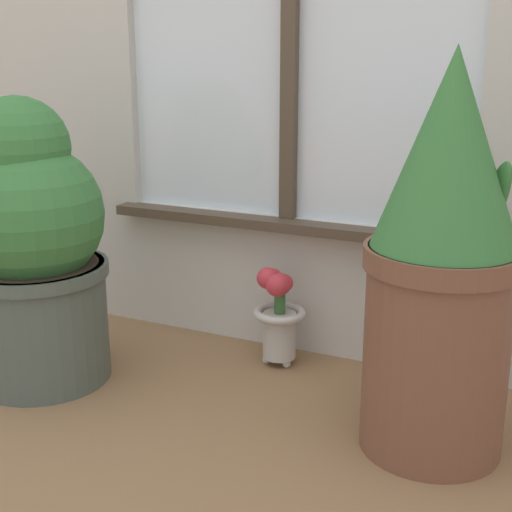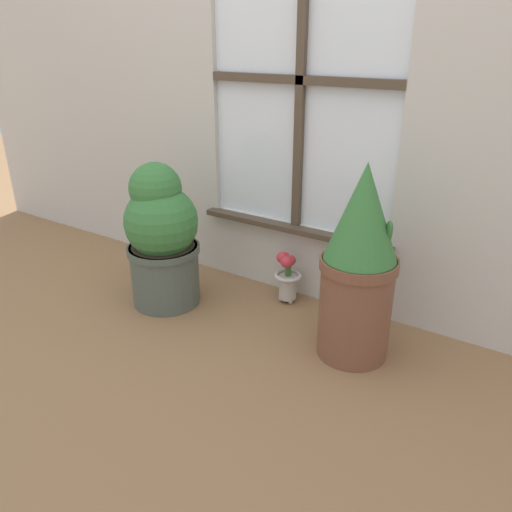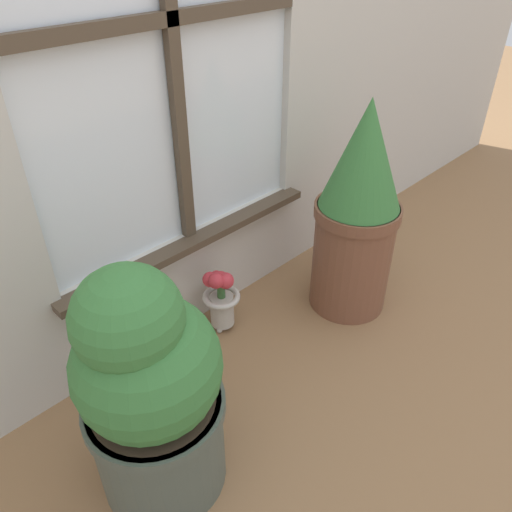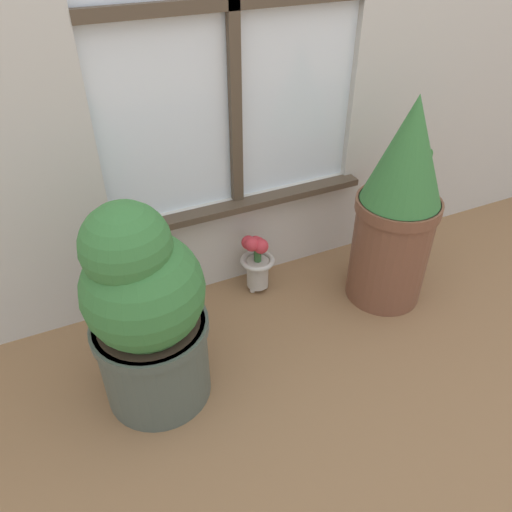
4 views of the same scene
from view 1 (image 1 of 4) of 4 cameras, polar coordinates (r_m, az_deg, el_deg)
name	(u,v)px [view 1 (image 1 of 4)]	position (r m, az deg, el deg)	size (l,w,h in m)	color
ground_plane	(164,458)	(1.39, -7.34, -15.70)	(10.00, 10.00, 0.00)	olive
potted_plant_left	(33,246)	(1.64, -17.44, 0.80)	(0.32, 0.32, 0.64)	#4C564C
potted_plant_right	(442,261)	(1.31, 14.68, -0.42)	(0.28, 0.28, 0.74)	brown
flower_vase	(278,311)	(1.69, 1.79, -4.42)	(0.12, 0.12, 0.24)	#BCB7AD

